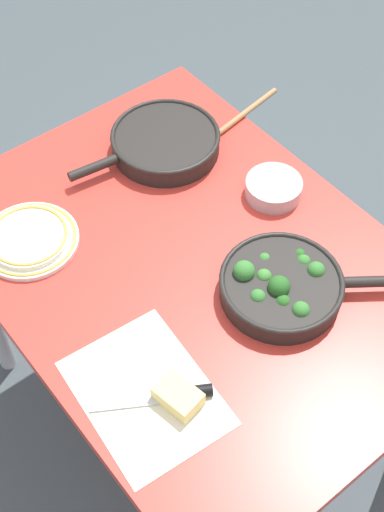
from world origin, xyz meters
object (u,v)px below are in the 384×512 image
(skillet_broccoli, at_px, (282,285))
(skillet_eggs, at_px, (165,142))
(cheese_block, at_px, (178,396))
(wooden_spoon, at_px, (219,132))
(grater_knife, at_px, (169,395))
(prep_bowl_steel, at_px, (274,188))
(dinner_plate_stack, at_px, (29,238))

(skillet_broccoli, height_order, skillet_eggs, skillet_broccoli)
(skillet_eggs, distance_m, cheese_block, 0.69)
(skillet_eggs, xyz_separation_m, wooden_spoon, (-0.04, -0.14, -0.02))
(grater_knife, xyz_separation_m, prep_bowl_steel, (0.27, -0.51, 0.01))
(skillet_eggs, height_order, grater_knife, skillet_eggs)
(prep_bowl_steel, bearing_deg, skillet_eggs, 21.42)
(dinner_plate_stack, bearing_deg, cheese_block, -177.68)
(wooden_spoon, relative_size, cheese_block, 3.83)
(wooden_spoon, bearing_deg, cheese_block, 35.23)
(skillet_broccoli, relative_size, wooden_spoon, 0.92)
(grater_knife, bearing_deg, skillet_eggs, -95.15)
(skillet_eggs, relative_size, dinner_plate_stack, 1.77)
(wooden_spoon, xyz_separation_m, prep_bowl_steel, (-0.24, 0.03, 0.01))
(skillet_eggs, xyz_separation_m, prep_bowl_steel, (-0.28, -0.11, -0.01))
(grater_knife, relative_size, dinner_plate_stack, 0.97)
(cheese_block, bearing_deg, skillet_broccoli, -79.29)
(dinner_plate_stack, bearing_deg, skillet_eggs, -83.32)
(prep_bowl_steel, bearing_deg, dinner_plate_stack, 66.37)
(grater_knife, distance_m, cheese_block, 0.02)
(grater_knife, distance_m, dinner_plate_stack, 0.50)
(wooden_spoon, bearing_deg, grater_knife, 33.88)
(skillet_eggs, distance_m, grater_knife, 0.68)
(skillet_broccoli, bearing_deg, prep_bowl_steel, 87.41)
(cheese_block, relative_size, prep_bowl_steel, 0.72)
(skillet_eggs, relative_size, cheese_block, 4.10)
(dinner_plate_stack, height_order, prep_bowl_steel, prep_bowl_steel)
(wooden_spoon, height_order, prep_bowl_steel, prep_bowl_steel)
(dinner_plate_stack, bearing_deg, grater_knife, -178.60)
(skillet_eggs, bearing_deg, prep_bowl_steel, 119.45)
(wooden_spoon, bearing_deg, skillet_eggs, -25.07)
(skillet_broccoli, distance_m, cheese_block, 0.33)
(cheese_block, bearing_deg, prep_bowl_steel, -60.56)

